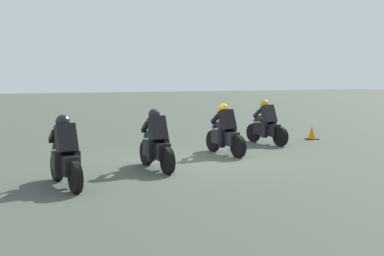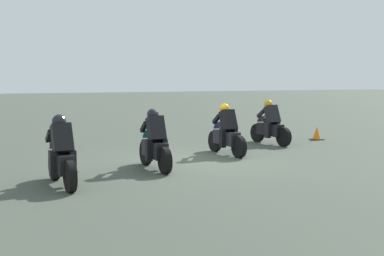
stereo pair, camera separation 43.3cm
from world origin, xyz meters
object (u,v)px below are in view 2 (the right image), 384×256
(rider_lane_c, at_px, (155,144))
(traffic_cone, at_px, (317,134))
(rider_lane_b, at_px, (227,134))
(rider_lane_d, at_px, (61,157))
(rider_lane_a, at_px, (270,126))

(rider_lane_c, distance_m, traffic_cone, 8.06)
(rider_lane_c, bearing_deg, traffic_cone, -66.94)
(rider_lane_b, height_order, rider_lane_d, same)
(rider_lane_d, xyz_separation_m, traffic_cone, (4.54, -9.70, -0.40))
(rider_lane_a, distance_m, traffic_cone, 2.27)
(rider_lane_d, height_order, traffic_cone, rider_lane_d)
(rider_lane_d, bearing_deg, rider_lane_c, -70.81)
(rider_lane_b, xyz_separation_m, traffic_cone, (1.95, -4.60, -0.40))
(rider_lane_a, distance_m, rider_lane_c, 5.91)
(rider_lane_b, bearing_deg, traffic_cone, -71.42)
(rider_lane_c, height_order, rider_lane_d, same)
(rider_lane_b, bearing_deg, rider_lane_d, 112.46)
(rider_lane_c, relative_size, traffic_cone, 4.29)
(rider_lane_a, height_order, rider_lane_b, same)
(rider_lane_a, bearing_deg, rider_lane_d, 110.33)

